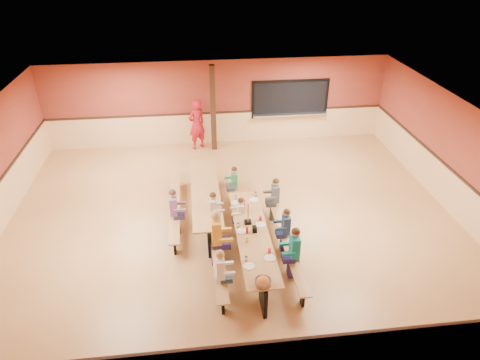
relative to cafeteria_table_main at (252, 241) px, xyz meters
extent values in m
plane|color=#A16D3D|center=(-0.29, 1.65, -0.53)|extent=(12.00, 12.00, 0.00)
cube|color=brown|center=(-0.29, 6.65, 0.97)|extent=(12.00, 0.04, 3.00)
cube|color=brown|center=(-0.29, -3.35, 0.97)|extent=(12.00, 0.04, 3.00)
cube|color=brown|center=(5.71, 1.65, 0.97)|extent=(0.04, 10.00, 3.00)
cube|color=white|center=(-0.29, 1.65, 2.47)|extent=(12.00, 10.00, 0.04)
cube|color=black|center=(2.31, 6.62, 1.02)|extent=(2.60, 0.06, 1.20)
cube|color=silver|center=(2.31, 6.53, 0.45)|extent=(2.70, 0.28, 0.06)
cube|color=black|center=(-0.49, 6.05, 0.97)|extent=(0.18, 0.18, 3.00)
cube|color=#A77542|center=(0.00, 0.00, 0.19)|extent=(0.75, 3.60, 0.04)
cube|color=black|center=(0.00, -1.55, -0.18)|extent=(0.08, 0.60, 0.70)
cube|color=black|center=(0.00, 1.55, -0.18)|extent=(0.08, 0.60, 0.70)
cube|color=#A77542|center=(-0.83, 0.00, -0.09)|extent=(0.26, 3.60, 0.04)
cube|color=black|center=(-0.83, 0.00, -0.32)|extent=(0.06, 0.18, 0.41)
cube|color=#A77542|center=(0.83, 0.00, -0.09)|extent=(0.26, 3.60, 0.04)
cube|color=black|center=(0.83, 0.00, -0.32)|extent=(0.06, 0.18, 0.41)
cube|color=#A77542|center=(-0.99, 1.97, 0.19)|extent=(0.75, 3.60, 0.04)
cube|color=black|center=(-0.99, 0.42, -0.18)|extent=(0.08, 0.60, 0.70)
cube|color=black|center=(-0.99, 3.52, -0.18)|extent=(0.08, 0.60, 0.70)
cube|color=#A77542|center=(-1.81, 1.97, -0.09)|extent=(0.26, 3.60, 0.04)
cube|color=black|center=(-1.81, 1.97, -0.32)|extent=(0.06, 0.18, 0.41)
cube|color=#A77542|center=(-0.16, 1.97, -0.09)|extent=(0.26, 3.60, 0.04)
cube|color=black|center=(-0.16, 1.97, -0.32)|extent=(0.06, 0.18, 0.41)
imported|color=#B51424|center=(-1.08, 6.20, 0.38)|extent=(0.79, 0.71, 1.80)
cylinder|color=red|center=(-0.11, 1.07, 0.32)|extent=(0.16, 0.16, 0.22)
cube|color=black|center=(0.05, 0.06, 0.28)|extent=(0.10, 0.14, 0.13)
cylinder|color=yellow|center=(-0.17, -0.32, 0.30)|extent=(0.06, 0.06, 0.17)
cylinder|color=#B2140F|center=(-0.13, 0.03, 0.30)|extent=(0.06, 0.06, 0.17)
cube|color=black|center=(-0.06, 0.41, 0.24)|extent=(0.16, 0.16, 0.06)
cube|color=#A77542|center=(-0.06, 0.41, 0.52)|extent=(0.02, 0.09, 0.50)
camera|label=1|loc=(-1.21, -7.75, 6.18)|focal=32.00mm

